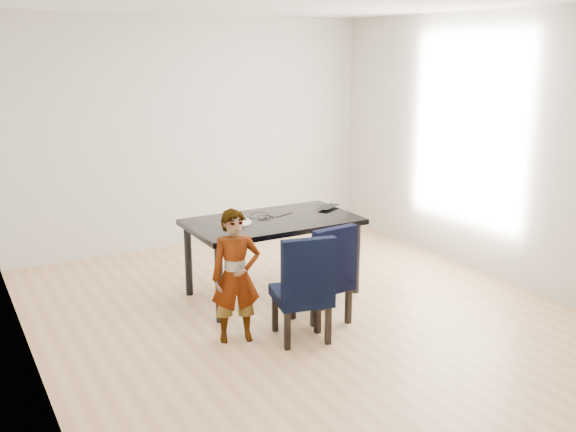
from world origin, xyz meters
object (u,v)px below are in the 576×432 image
child (236,276)px  laptop (325,207)px  plate (237,222)px  chair_right (321,273)px  chair_left (301,286)px  dining_table (273,257)px

child → laptop: (1.42, 0.90, 0.21)m
child → plate: (0.39, 0.80, 0.21)m
plate → laptop: bearing=5.7°
child → chair_right: bearing=14.7°
child → laptop: size_ratio=3.81×
chair_left → dining_table: bearing=87.7°
dining_table → laptop: laptop is taller
chair_left → laptop: (0.94, 1.12, 0.31)m
plate → dining_table: bearing=-6.0°
dining_table → chair_right: chair_right is taller
chair_left → plate: (-0.09, 1.02, 0.31)m
chair_right → dining_table: bearing=87.6°
dining_table → child: child is taller
plate → child: bearing=-115.9°
chair_left → laptop: size_ratio=3.14×
laptop → chair_right: bearing=28.0°
dining_table → chair_left: 1.02m
dining_table → child: bearing=-134.2°
plate → laptop: 1.04m
chair_right → child: bearing=172.2°
chair_left → chair_right: size_ratio=1.01×
dining_table → plate: (-0.35, 0.04, 0.38)m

